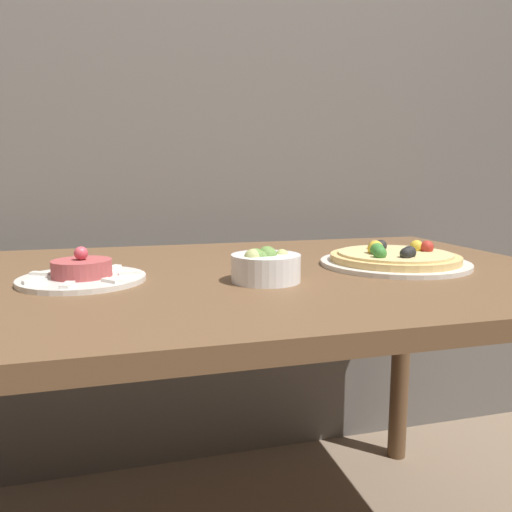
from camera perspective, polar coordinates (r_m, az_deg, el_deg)
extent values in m
cube|color=slate|center=(1.64, -7.18, 21.50)|extent=(8.00, 0.05, 2.60)
cube|color=brown|center=(1.06, -2.13, -2.69)|extent=(1.41, 0.90, 0.03)
cylinder|color=brown|center=(1.75, 16.22, -10.92)|extent=(0.06, 0.06, 0.71)
cylinder|color=silver|center=(1.17, 15.53, -0.79)|extent=(0.33, 0.33, 0.01)
cylinder|color=#DBB26B|center=(1.16, 15.55, -0.20)|extent=(0.29, 0.29, 0.01)
cylinder|color=#E0C684|center=(1.16, 15.57, 0.28)|extent=(0.25, 0.25, 0.01)
sphere|color=black|center=(1.20, 14.08, 1.14)|extent=(0.03, 0.03, 0.03)
sphere|color=black|center=(1.11, 17.13, 0.39)|extent=(0.03, 0.03, 0.03)
sphere|color=black|center=(1.09, 16.78, 0.24)|extent=(0.03, 0.03, 0.03)
sphere|color=#B22D23|center=(1.21, 14.21, 1.10)|extent=(0.02, 0.02, 0.02)
sphere|color=gold|center=(1.14, 13.50, 0.84)|extent=(0.04, 0.04, 0.04)
sphere|color=#997047|center=(1.21, 13.37, 1.18)|extent=(0.03, 0.03, 0.03)
sphere|color=#B22D23|center=(1.20, 18.95, 0.96)|extent=(0.03, 0.03, 0.03)
sphere|color=gold|center=(1.21, 17.87, 1.04)|extent=(0.03, 0.03, 0.03)
sphere|color=#387F33|center=(1.08, 13.98, 0.31)|extent=(0.03, 0.03, 0.03)
sphere|color=#387F33|center=(1.12, 13.70, 0.67)|extent=(0.03, 0.03, 0.03)
cylinder|color=silver|center=(1.01, -19.22, -2.51)|extent=(0.24, 0.24, 0.01)
cylinder|color=#A84747|center=(1.00, -19.28, -1.33)|extent=(0.11, 0.11, 0.03)
sphere|color=#DB4C5B|center=(1.00, -19.37, 0.31)|extent=(0.03, 0.03, 0.03)
cube|color=white|center=(1.00, -14.28, -1.86)|extent=(0.04, 0.02, 0.01)
cube|color=white|center=(1.07, -16.11, -1.26)|extent=(0.04, 0.04, 0.01)
cube|color=white|center=(1.09, -19.97, -1.26)|extent=(0.02, 0.04, 0.01)
cube|color=white|center=(1.05, -23.37, -1.84)|extent=(0.04, 0.03, 0.01)
cube|color=white|center=(0.98, -23.98, -2.65)|extent=(0.04, 0.03, 0.01)
cube|color=white|center=(0.92, -20.78, -3.10)|extent=(0.02, 0.04, 0.01)
cube|color=white|center=(0.94, -16.20, -2.71)|extent=(0.04, 0.04, 0.01)
cylinder|color=white|center=(0.95, 1.13, -1.37)|extent=(0.13, 0.13, 0.05)
sphere|color=#668E42|center=(0.93, 0.67, -0.20)|extent=(0.03, 0.03, 0.03)
sphere|color=#B7BC70|center=(0.92, -0.47, -0.20)|extent=(0.03, 0.03, 0.03)
sphere|color=#B7BC70|center=(0.96, 2.98, 0.04)|extent=(0.03, 0.03, 0.03)
sphere|color=#A3B25B|center=(0.93, -0.25, -0.17)|extent=(0.03, 0.03, 0.03)
sphere|color=#668E42|center=(0.93, -0.06, -0.15)|extent=(0.03, 0.03, 0.03)
sphere|color=#668E42|center=(0.94, 1.28, 0.00)|extent=(0.04, 0.04, 0.04)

